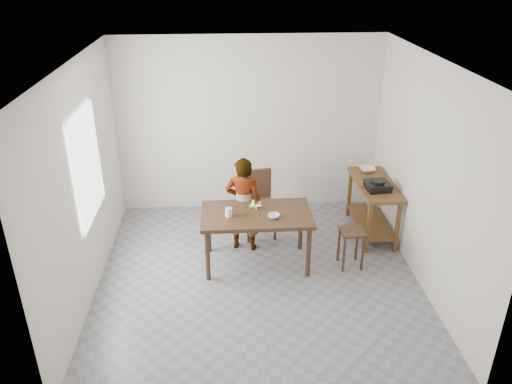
{
  "coord_description": "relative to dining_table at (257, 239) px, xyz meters",
  "views": [
    {
      "loc": [
        -0.37,
        -5.26,
        3.74
      ],
      "look_at": [
        0.0,
        0.4,
        1.0
      ],
      "focal_mm": 35.0,
      "sensor_mm": 36.0,
      "label": 1
    }
  ],
  "objects": [
    {
      "name": "dining_chair",
      "position": [
        0.08,
        0.75,
        0.1
      ],
      "size": [
        0.52,
        0.52,
        0.94
      ],
      "primitive_type": null,
      "rotation": [
        0.0,
        0.0,
        0.16
      ],
      "color": "#402818",
      "rests_on": "floor"
    },
    {
      "name": "child",
      "position": [
        -0.15,
        0.4,
        0.3
      ],
      "size": [
        0.55,
        0.42,
        1.35
      ],
      "primitive_type": "imported",
      "rotation": [
        0.0,
        0.0,
        2.92
      ],
      "color": "white",
      "rests_on": "floor"
    },
    {
      "name": "ceiling",
      "position": [
        0.0,
        -0.3,
        2.35
      ],
      "size": [
        4.0,
        4.0,
        0.04
      ],
      "primitive_type": "cube",
      "color": "white",
      "rests_on": "wall_back"
    },
    {
      "name": "wall_left",
      "position": [
        -2.02,
        -0.3,
        0.98
      ],
      "size": [
        0.04,
        4.0,
        2.7
      ],
      "primitive_type": "cube",
      "color": "silver",
      "rests_on": "ground"
    },
    {
      "name": "window_pane",
      "position": [
        -1.97,
        -0.1,
        1.12
      ],
      "size": [
        0.02,
        1.1,
        1.3
      ],
      "primitive_type": "cube",
      "color": "white",
      "rests_on": "wall_left"
    },
    {
      "name": "dining_table",
      "position": [
        0.0,
        0.0,
        0.0
      ],
      "size": [
        1.4,
        0.8,
        0.75
      ],
      "primitive_type": null,
      "color": "#402818",
      "rests_on": "floor"
    },
    {
      "name": "stool",
      "position": [
        1.22,
        -0.13,
        -0.11
      ],
      "size": [
        0.32,
        0.32,
        0.53
      ],
      "primitive_type": null,
      "rotation": [
        0.0,
        0.0,
        0.06
      ],
      "color": "#402818",
      "rests_on": "floor"
    },
    {
      "name": "glass_tumbler",
      "position": [
        -0.35,
        -0.05,
        0.43
      ],
      "size": [
        0.1,
        0.1,
        0.11
      ],
      "primitive_type": "cylinder",
      "rotation": [
        0.0,
        0.0,
        -0.19
      ],
      "color": "white",
      "rests_on": "dining_table"
    },
    {
      "name": "wall_front",
      "position": [
        0.0,
        -2.32,
        0.98
      ],
      "size": [
        4.0,
        0.04,
        2.7
      ],
      "primitive_type": "cube",
      "color": "silver",
      "rests_on": "ground"
    },
    {
      "name": "banana",
      "position": [
        -0.0,
        0.15,
        0.41
      ],
      "size": [
        0.19,
        0.15,
        0.06
      ],
      "primitive_type": null,
      "rotation": [
        0.0,
        0.0,
        -0.15
      ],
      "color": "#EADE59",
      "rests_on": "dining_table"
    },
    {
      "name": "wall_right",
      "position": [
        2.02,
        -0.3,
        0.98
      ],
      "size": [
        0.04,
        4.0,
        2.7
      ],
      "primitive_type": "cube",
      "color": "silver",
      "rests_on": "ground"
    },
    {
      "name": "wall_back",
      "position": [
        0.0,
        1.72,
        0.98
      ],
      "size": [
        4.0,
        0.04,
        2.7
      ],
      "primitive_type": "cube",
      "color": "silver",
      "rests_on": "ground"
    },
    {
      "name": "floor",
      "position": [
        0.0,
        -0.3,
        -0.4
      ],
      "size": [
        4.0,
        4.0,
        0.04
      ],
      "primitive_type": "cube",
      "color": "gray",
      "rests_on": "ground"
    },
    {
      "name": "gas_burner",
      "position": [
        1.7,
        0.49,
        0.48
      ],
      "size": [
        0.33,
        0.33,
        0.1
      ],
      "primitive_type": "cube",
      "rotation": [
        0.0,
        0.0,
        0.06
      ],
      "color": "black",
      "rests_on": "prep_counter"
    },
    {
      "name": "prep_counter",
      "position": [
        1.72,
        0.7,
        0.03
      ],
      "size": [
        0.5,
        1.2,
        0.8
      ],
      "primitive_type": null,
      "color": "brown",
      "rests_on": "floor"
    },
    {
      "name": "serving_bowl",
      "position": [
        1.72,
        1.11,
        0.45
      ],
      "size": [
        0.25,
        0.25,
        0.06
      ],
      "primitive_type": "imported",
      "rotation": [
        0.0,
        0.0,
        0.09
      ],
      "color": "white",
      "rests_on": "prep_counter"
    },
    {
      "name": "small_bowl",
      "position": [
        0.21,
        -0.13,
        0.4
      ],
      "size": [
        0.19,
        0.19,
        0.05
      ],
      "primitive_type": "imported",
      "rotation": [
        0.0,
        0.0,
        -0.35
      ],
      "color": "white",
      "rests_on": "dining_table"
    }
  ]
}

